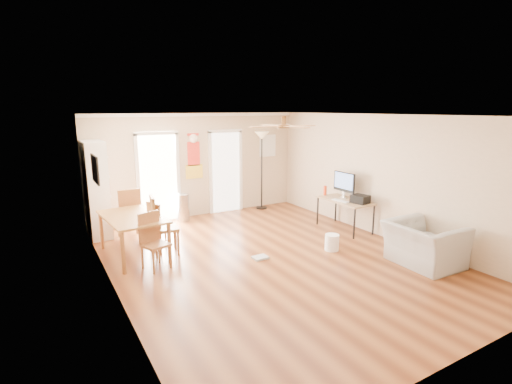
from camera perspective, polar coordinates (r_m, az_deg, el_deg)
floor at (r=7.22m, az=2.44°, el=-9.84°), size 7.00×7.00×0.00m
ceiling at (r=6.69m, az=2.65°, el=11.26°), size 5.50×7.00×0.00m
wall_back at (r=9.92m, az=-8.51°, el=3.94°), size 5.50×0.04×2.60m
wall_front at (r=4.44m, az=28.08°, el=-7.89°), size 5.50×0.04×2.60m
wall_left at (r=5.86m, az=-20.72°, el=-2.55°), size 0.04×7.00×2.60m
wall_right at (r=8.62m, az=18.10°, el=2.21°), size 0.04×7.00×2.60m
crown_molding at (r=6.69m, az=2.64°, el=10.91°), size 5.50×7.00×0.08m
kitchen_doorway at (r=9.61m, az=-14.25°, el=1.91°), size 0.90×0.10×2.10m
bathroom_doorway at (r=10.24m, az=-4.54°, el=2.88°), size 0.80×0.10×2.10m
wall_decal at (r=9.82m, az=-9.19°, el=5.31°), size 0.46×0.03×1.10m
ac_grille at (r=10.77m, az=1.72°, el=6.87°), size 0.50×0.04×0.60m
framed_poster at (r=7.15m, az=-22.72°, el=3.14°), size 0.04×0.66×0.48m
ceiling_fan at (r=6.45m, az=4.10°, el=9.69°), size 1.24×1.24×0.20m
bookshelf at (r=8.89m, az=-22.56°, el=0.37°), size 0.68×1.01×2.06m
dining_table at (r=7.59m, az=-17.63°, el=-6.20°), size 1.05×1.62×0.78m
dining_chair_right_a at (r=7.68m, az=-13.66°, el=-4.95°), size 0.50×0.50×0.98m
dining_chair_right_b at (r=7.50m, az=-13.31°, el=-4.77°), size 0.53×0.53×1.12m
dining_chair_near at (r=6.86m, az=-14.63°, el=-7.13°), size 0.50×0.50×0.97m
dining_chair_far at (r=8.60m, az=-18.33°, el=-3.01°), size 0.45×0.45×1.08m
trash_can at (r=9.61m, az=-10.74°, el=-2.28°), size 0.35×0.35×0.67m
torchiere_lamp at (r=10.49m, az=0.85°, el=3.16°), size 0.50×0.50×2.11m
computer_desk at (r=9.02m, az=12.94°, el=-3.28°), size 0.65×1.29×0.69m
imac at (r=9.04m, az=12.89°, el=0.99°), size 0.20×0.65×0.60m
keyboard at (r=8.78m, az=12.38°, el=-1.28°), size 0.19×0.43×0.02m
printer at (r=8.70m, az=15.15°, el=-1.01°), size 0.36×0.40×0.18m
orange_bottle at (r=9.30m, az=10.17°, el=0.22°), size 0.08×0.08×0.23m
wastebasket_a at (r=7.72m, az=11.15°, el=-7.32°), size 0.34×0.34×0.32m
floor_cloth at (r=7.22m, az=0.63°, el=-9.67°), size 0.28×0.22×0.04m
armchair at (r=7.44m, az=23.56°, el=-7.11°), size 1.07×1.21×0.76m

